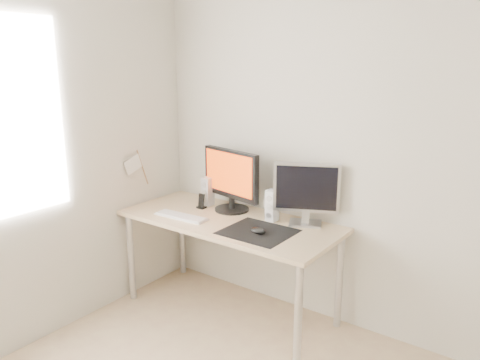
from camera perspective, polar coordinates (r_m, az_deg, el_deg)
The scene contains 11 objects.
wall_back at distance 3.11m, azimuth 16.67°, elevation 2.97°, with size 3.50×3.50×0.00m, color silver.
mousepad at distance 3.11m, azimuth 2.20°, elevation -6.33°, with size 0.45×0.40×0.00m, color black.
mouse at distance 3.07m, azimuth 2.20°, elevation -6.19°, with size 0.11×0.07×0.04m, color black.
desk at distance 3.38m, azimuth -1.35°, elevation -6.04°, with size 1.60×0.70×0.73m.
main_monitor at distance 3.47m, azimuth -1.13°, elevation 0.25°, with size 0.55×0.31×0.47m.
second_monitor at distance 3.21m, azimuth 8.10°, elevation -1.32°, with size 0.42×0.24×0.43m.
speaker_left at distance 3.65m, azimuth -3.96°, elevation -1.40°, with size 0.07×0.09×0.22m.
speaker_right at distance 3.30m, azimuth 3.94°, elevation -3.12°, with size 0.07×0.09×0.22m.
keyboard at distance 3.42m, azimuth -7.18°, elevation -4.41°, with size 0.43×0.14×0.02m.
phone_dock at distance 3.60m, azimuth -4.72°, elevation -2.91°, with size 0.06×0.05×0.11m.
pennant at distance 3.69m, azimuth -12.53°, elevation 1.78°, with size 0.01×0.23×0.29m.
Camera 1 is at (1.00, -1.13, 1.83)m, focal length 35.00 mm.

